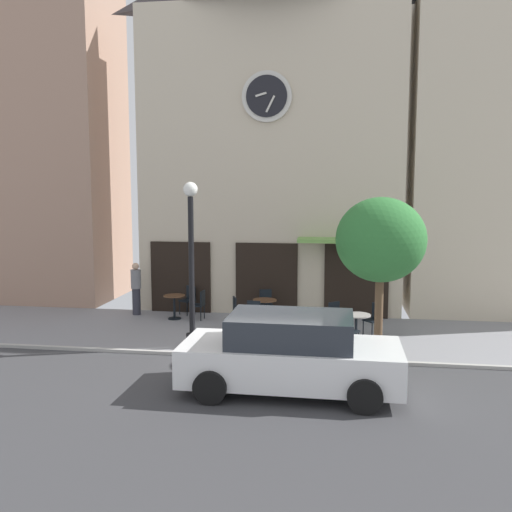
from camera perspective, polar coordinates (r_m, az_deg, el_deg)
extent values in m
cube|color=gray|center=(15.45, 2.26, -8.13)|extent=(25.85, 4.66, 0.05)
cube|color=#38383A|center=(10.14, -1.28, -16.41)|extent=(25.85, 6.66, 0.05)
cube|color=#A8A5A0|center=(13.22, 1.18, -10.45)|extent=(25.85, 0.12, 0.08)
cube|color=beige|center=(18.35, 1.55, 9.71)|extent=(8.44, 2.09, 9.75)
cylinder|color=beige|center=(17.47, 1.13, 16.21)|extent=(1.54, 0.10, 1.54)
cylinder|color=black|center=(17.41, 1.10, 16.24)|extent=(1.26, 0.04, 1.26)
cube|color=beige|center=(17.40, 0.51, 16.40)|extent=(0.35, 0.03, 0.15)
cube|color=beige|center=(17.32, 1.49, 15.48)|extent=(0.30, 0.03, 0.51)
cube|color=black|center=(18.06, -7.81, -2.17)|extent=(1.97, 0.10, 2.30)
cube|color=black|center=(17.49, 1.09, -2.40)|extent=(1.97, 0.10, 2.30)
cube|color=black|center=(17.37, 10.35, -2.59)|extent=(1.97, 0.10, 2.30)
cube|color=#72A84C|center=(16.88, 8.95, 1.62)|extent=(2.70, 0.90, 0.12)
cube|color=#9E7A66|center=(22.07, -21.56, 16.93)|extent=(5.27, 3.54, 15.99)
cube|color=beige|center=(20.13, 24.32, 14.48)|extent=(6.00, 4.11, 13.68)
cylinder|color=black|center=(14.19, -6.60, -8.69)|extent=(0.32, 0.32, 0.36)
cylinder|color=black|center=(13.83, -6.70, -1.78)|extent=(0.14, 0.14, 3.81)
sphere|color=white|center=(13.67, -6.82, 6.89)|extent=(0.36, 0.36, 0.36)
cylinder|color=brown|center=(13.51, 12.60, -5.86)|extent=(0.20, 0.20, 2.07)
ellipsoid|color=#2D7033|center=(13.24, 12.80, 1.65)|extent=(2.11, 1.90, 2.01)
cylinder|color=black|center=(17.23, -8.46, -5.28)|extent=(0.07, 0.07, 0.73)
cylinder|color=black|center=(17.30, -8.44, -6.42)|extent=(0.40, 0.40, 0.03)
cylinder|color=brown|center=(17.15, -8.48, -4.09)|extent=(0.65, 0.65, 0.03)
cylinder|color=black|center=(16.35, 0.91, -5.86)|extent=(0.07, 0.07, 0.74)
cylinder|color=black|center=(16.43, 0.90, -7.06)|extent=(0.40, 0.40, 0.03)
cylinder|color=brown|center=(16.27, 0.91, -4.59)|extent=(0.71, 0.71, 0.03)
cylinder|color=black|center=(14.79, 10.33, -7.39)|extent=(0.07, 0.07, 0.72)
cylinder|color=black|center=(14.88, 10.30, -8.67)|extent=(0.40, 0.40, 0.03)
cylinder|color=gray|center=(14.71, 10.36, -6.03)|extent=(0.75, 0.75, 0.03)
cube|color=black|center=(17.01, 1.08, -5.07)|extent=(0.50, 0.50, 0.04)
cube|color=black|center=(17.14, 0.99, -4.21)|extent=(0.38, 0.14, 0.45)
cylinder|color=black|center=(16.87, 0.60, -5.95)|extent=(0.03, 0.03, 0.45)
cylinder|color=black|center=(16.93, 1.74, -5.92)|extent=(0.03, 0.03, 0.45)
cylinder|color=black|center=(17.20, 0.43, -5.70)|extent=(0.03, 0.03, 0.45)
cylinder|color=black|center=(17.25, 1.55, -5.67)|extent=(0.03, 0.03, 0.45)
cube|color=black|center=(16.02, -1.59, -5.83)|extent=(0.52, 0.52, 0.04)
cube|color=black|center=(15.93, -2.23, -5.08)|extent=(0.18, 0.37, 0.45)
cylinder|color=black|center=(15.94, -0.86, -6.73)|extent=(0.03, 0.03, 0.45)
cylinder|color=black|center=(16.26, -1.12, -6.45)|extent=(0.03, 0.03, 0.45)
cylinder|color=black|center=(15.87, -2.07, -6.79)|extent=(0.03, 0.03, 0.45)
cylinder|color=black|center=(16.20, -2.30, -6.51)|extent=(0.03, 0.03, 0.45)
cube|color=black|center=(17.05, -6.11, -5.08)|extent=(0.43, 0.43, 0.04)
cube|color=black|center=(16.95, -5.54, -4.37)|extent=(0.07, 0.38, 0.45)
cylinder|color=black|center=(17.31, -6.45, -5.66)|extent=(0.03, 0.03, 0.45)
cylinder|color=black|center=(17.00, -6.83, -5.90)|extent=(0.03, 0.03, 0.45)
cylinder|color=black|center=(17.21, -5.38, -5.73)|extent=(0.03, 0.03, 0.45)
cylinder|color=black|center=(16.89, -5.74, -5.97)|extent=(0.03, 0.03, 0.45)
cube|color=black|center=(15.36, 11.97, -6.54)|extent=(0.56, 0.56, 0.04)
cube|color=black|center=(15.44, 12.47, -5.63)|extent=(0.28, 0.31, 0.45)
cylinder|color=black|center=(15.41, 11.05, -7.33)|extent=(0.03, 0.03, 0.45)
cylinder|color=black|center=(15.18, 11.95, -7.58)|extent=(0.03, 0.03, 0.45)
cylinder|color=black|center=(15.65, 11.95, -7.14)|extent=(0.03, 0.03, 0.45)
cylinder|color=black|center=(15.42, 12.85, -7.38)|extent=(0.03, 0.03, 0.45)
cube|color=black|center=(15.34, 8.52, -6.48)|extent=(0.57, 0.57, 0.04)
cube|color=black|center=(15.42, 8.08, -5.54)|extent=(0.31, 0.29, 0.45)
cylinder|color=black|center=(15.16, 8.46, -7.52)|extent=(0.03, 0.03, 0.45)
cylinder|color=black|center=(15.39, 9.40, -7.32)|extent=(0.03, 0.03, 0.45)
cylinder|color=black|center=(15.41, 7.60, -7.27)|extent=(0.03, 0.03, 0.45)
cylinder|color=black|center=(15.63, 8.54, -7.08)|extent=(0.03, 0.03, 0.45)
cube|color=black|center=(14.10, 9.65, -7.71)|extent=(0.55, 0.55, 0.04)
cube|color=black|center=(13.89, 9.28, -6.96)|extent=(0.34, 0.24, 0.45)
cylinder|color=black|center=(14.21, 10.58, -8.55)|extent=(0.03, 0.03, 0.45)
cylinder|color=black|center=(14.38, 9.40, -8.34)|extent=(0.03, 0.03, 0.45)
cylinder|color=black|center=(13.93, 9.87, -8.85)|extent=(0.03, 0.03, 0.45)
cylinder|color=black|center=(14.10, 8.67, -8.63)|extent=(0.03, 0.03, 0.45)
cube|color=black|center=(17.77, -7.16, -4.60)|extent=(0.55, 0.55, 0.04)
cube|color=black|center=(17.85, -6.76, -3.81)|extent=(0.35, 0.22, 0.45)
cylinder|color=black|center=(17.82, -7.92, -5.32)|extent=(0.03, 0.03, 0.45)
cylinder|color=black|center=(17.58, -7.15, -5.48)|extent=(0.03, 0.03, 0.45)
cylinder|color=black|center=(18.05, -7.14, -5.15)|extent=(0.03, 0.03, 0.45)
cylinder|color=black|center=(17.82, -6.37, -5.30)|extent=(0.03, 0.03, 0.45)
cube|color=black|center=(15.64, -0.07, -6.14)|extent=(0.44, 0.44, 0.04)
cube|color=black|center=(15.42, -0.24, -5.48)|extent=(0.38, 0.08, 0.45)
cylinder|color=black|center=(15.81, 0.69, -6.84)|extent=(0.03, 0.03, 0.45)
cylinder|color=black|center=(15.89, -0.50, -6.76)|extent=(0.03, 0.03, 0.45)
cylinder|color=black|center=(15.49, 0.38, -7.13)|extent=(0.03, 0.03, 0.45)
cylinder|color=black|center=(15.58, -0.84, -7.05)|extent=(0.03, 0.03, 0.45)
cylinder|color=#2D2D38|center=(18.03, -12.29, -4.62)|extent=(0.27, 0.27, 0.85)
cylinder|color=slate|center=(17.90, -12.35, -2.35)|extent=(0.34, 0.34, 0.60)
sphere|color=tan|center=(17.84, -12.38, -1.05)|extent=(0.22, 0.22, 0.22)
cube|color=white|center=(11.10, 3.61, -10.89)|extent=(4.32, 1.86, 0.75)
cube|color=#262B33|center=(10.92, 3.64, -7.62)|extent=(2.43, 1.62, 0.60)
cylinder|color=black|center=(10.31, 11.22, -14.06)|extent=(0.64, 0.23, 0.64)
cylinder|color=black|center=(12.01, 10.91, -11.00)|extent=(0.64, 0.23, 0.64)
cylinder|color=black|center=(10.58, -4.77, -13.40)|extent=(0.64, 0.23, 0.64)
cylinder|color=black|center=(12.24, -2.72, -10.53)|extent=(0.64, 0.23, 0.64)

